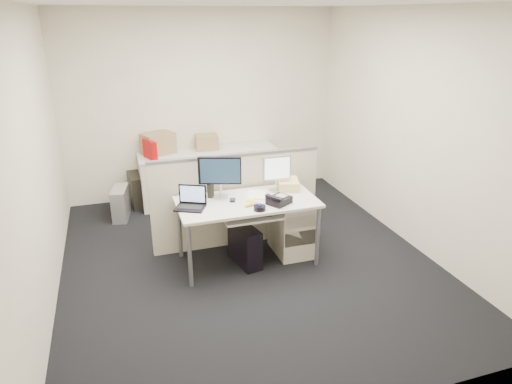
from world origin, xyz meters
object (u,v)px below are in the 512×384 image
object	(u,v)px
desk	(247,206)
laptop	(190,199)
monitor_main	(220,177)
desk_phone	(279,200)

from	to	relation	value
desk	laptop	xyz separation A→B (m)	(-0.62, -0.02, 0.18)
desk	monitor_main	bearing A→B (deg)	144.25
monitor_main	desk_phone	world-z (taller)	monitor_main
laptop	desk	bearing A→B (deg)	27.86
desk_phone	desk	bearing A→B (deg)	118.50
monitor_main	laptop	distance (m)	0.44
laptop	desk_phone	size ratio (longest dim) A/B	1.27
desk	desk_phone	world-z (taller)	desk_phone
desk	laptop	distance (m)	0.64
monitor_main	desk_phone	distance (m)	0.68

